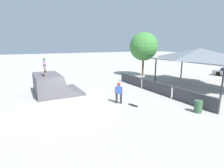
{
  "coord_description": "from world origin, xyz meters",
  "views": [
    {
      "loc": [
        13.26,
        -3.32,
        4.57
      ],
      "look_at": [
        -0.43,
        4.03,
        1.03
      ],
      "focal_mm": 28.0,
      "sensor_mm": 36.0,
      "label": 1
    }
  ],
  "objects_px": {
    "skateboard_on_ground": "(133,105)",
    "skater_on_deck": "(45,66)",
    "skateboard_on_deck": "(44,75)",
    "tree_beside_pavilion": "(144,47)",
    "trash_bin": "(198,107)",
    "bystander_walking": "(119,91)"
  },
  "relations": [
    {
      "from": "skateboard_on_ground",
      "to": "tree_beside_pavilion",
      "type": "height_order",
      "value": "tree_beside_pavilion"
    },
    {
      "from": "tree_beside_pavilion",
      "to": "trash_bin",
      "type": "distance_m",
      "value": 14.62
    },
    {
      "from": "trash_bin",
      "to": "skater_on_deck",
      "type": "bearing_deg",
      "value": -135.5
    },
    {
      "from": "tree_beside_pavilion",
      "to": "skateboard_on_ground",
      "type": "bearing_deg",
      "value": -40.9
    },
    {
      "from": "skateboard_on_deck",
      "to": "skater_on_deck",
      "type": "bearing_deg",
      "value": 21.83
    },
    {
      "from": "bystander_walking",
      "to": "skateboard_on_ground",
      "type": "bearing_deg",
      "value": 168.16
    },
    {
      "from": "skateboard_on_deck",
      "to": "skateboard_on_ground",
      "type": "relative_size",
      "value": 0.92
    },
    {
      "from": "skater_on_deck",
      "to": "skateboard_on_ground",
      "type": "relative_size",
      "value": 1.79
    },
    {
      "from": "tree_beside_pavilion",
      "to": "trash_bin",
      "type": "xyz_separation_m",
      "value": [
        13.03,
        -5.41,
        -3.83
      ]
    },
    {
      "from": "bystander_walking",
      "to": "skateboard_on_ground",
      "type": "relative_size",
      "value": 1.9
    },
    {
      "from": "skateboard_on_deck",
      "to": "tree_beside_pavilion",
      "type": "distance_m",
      "value": 14.75
    },
    {
      "from": "skateboard_on_deck",
      "to": "skateboard_on_ground",
      "type": "distance_m",
      "value": 8.25
    },
    {
      "from": "skater_on_deck",
      "to": "skateboard_on_deck",
      "type": "bearing_deg",
      "value": -167.06
    },
    {
      "from": "skater_on_deck",
      "to": "skateboard_on_deck",
      "type": "xyz_separation_m",
      "value": [
        -0.35,
        -0.05,
        -0.85
      ]
    },
    {
      "from": "bystander_walking",
      "to": "tree_beside_pavilion",
      "type": "xyz_separation_m",
      "value": [
        -8.82,
        9.22,
        3.28
      ]
    },
    {
      "from": "skateboard_on_deck",
      "to": "skateboard_on_ground",
      "type": "bearing_deg",
      "value": 57.27
    },
    {
      "from": "skateboard_on_ground",
      "to": "tree_beside_pavilion",
      "type": "relative_size",
      "value": 0.14
    },
    {
      "from": "skateboard_on_deck",
      "to": "tree_beside_pavilion",
      "type": "xyz_separation_m",
      "value": [
        -3.97,
        14.01,
        2.33
      ]
    },
    {
      "from": "bystander_walking",
      "to": "tree_beside_pavilion",
      "type": "bearing_deg",
      "value": -91.76
    },
    {
      "from": "skater_on_deck",
      "to": "tree_beside_pavilion",
      "type": "height_order",
      "value": "tree_beside_pavilion"
    },
    {
      "from": "skateboard_on_ground",
      "to": "skater_on_deck",
      "type": "bearing_deg",
      "value": -150.75
    },
    {
      "from": "bystander_walking",
      "to": "tree_beside_pavilion",
      "type": "height_order",
      "value": "tree_beside_pavilion"
    }
  ]
}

